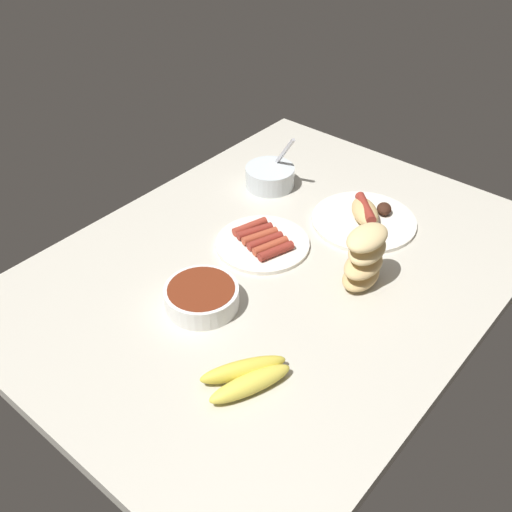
{
  "coord_description": "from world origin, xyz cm",
  "views": [
    {
      "loc": [
        -82.99,
        -63.63,
        85.65
      ],
      "look_at": [
        -3.7,
        3.2,
        3.0
      ],
      "focal_mm": 41.84,
      "sensor_mm": 36.0,
      "label": 1
    }
  ],
  "objects_px": {
    "bread_stack": "(365,257)",
    "plate_hotdog_assembled": "(365,217)",
    "bowl_coleslaw": "(270,176)",
    "bowl_chili": "(202,296)",
    "plate_sausages": "(262,242)",
    "banana_bunch": "(247,377)"
  },
  "relations": [
    {
      "from": "bowl_chili",
      "to": "plate_hotdog_assembled",
      "type": "bearing_deg",
      "value": -11.81
    },
    {
      "from": "bread_stack",
      "to": "plate_sausages",
      "type": "distance_m",
      "value": 0.26
    },
    {
      "from": "bowl_chili",
      "to": "plate_sausages",
      "type": "relative_size",
      "value": 0.7
    },
    {
      "from": "plate_hotdog_assembled",
      "to": "banana_bunch",
      "type": "relative_size",
      "value": 1.46
    },
    {
      "from": "bowl_chili",
      "to": "plate_hotdog_assembled",
      "type": "distance_m",
      "value": 0.48
    },
    {
      "from": "plate_hotdog_assembled",
      "to": "bowl_coleslaw",
      "type": "bearing_deg",
      "value": 93.36
    },
    {
      "from": "plate_hotdog_assembled",
      "to": "banana_bunch",
      "type": "height_order",
      "value": "plate_hotdog_assembled"
    },
    {
      "from": "plate_sausages",
      "to": "bowl_chili",
      "type": "bearing_deg",
      "value": -171.77
    },
    {
      "from": "bowl_coleslaw",
      "to": "banana_bunch",
      "type": "xyz_separation_m",
      "value": [
        -0.55,
        -0.4,
        -0.01
      ]
    },
    {
      "from": "bread_stack",
      "to": "plate_sausages",
      "type": "bearing_deg",
      "value": 98.04
    },
    {
      "from": "bowl_coleslaw",
      "to": "bread_stack",
      "type": "height_order",
      "value": "bowl_coleslaw"
    },
    {
      "from": "bread_stack",
      "to": "plate_hotdog_assembled",
      "type": "bearing_deg",
      "value": 30.23
    },
    {
      "from": "plate_sausages",
      "to": "banana_bunch",
      "type": "height_order",
      "value": "banana_bunch"
    },
    {
      "from": "bread_stack",
      "to": "plate_hotdog_assembled",
      "type": "height_order",
      "value": "bread_stack"
    },
    {
      "from": "banana_bunch",
      "to": "bowl_coleslaw",
      "type": "bearing_deg",
      "value": 35.57
    },
    {
      "from": "bowl_chili",
      "to": "bowl_coleslaw",
      "type": "bearing_deg",
      "value": 22.52
    },
    {
      "from": "bread_stack",
      "to": "bowl_coleslaw",
      "type": "bearing_deg",
      "value": 65.69
    },
    {
      "from": "plate_hotdog_assembled",
      "to": "plate_sausages",
      "type": "relative_size",
      "value": 1.16
    },
    {
      "from": "bowl_chili",
      "to": "bread_stack",
      "type": "distance_m",
      "value": 0.35
    },
    {
      "from": "bread_stack",
      "to": "plate_hotdog_assembled",
      "type": "xyz_separation_m",
      "value": [
        0.2,
        0.12,
        -0.06
      ]
    },
    {
      "from": "bread_stack",
      "to": "banana_bunch",
      "type": "bearing_deg",
      "value": 178.57
    },
    {
      "from": "bowl_coleslaw",
      "to": "bread_stack",
      "type": "relative_size",
      "value": 1.07
    }
  ]
}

